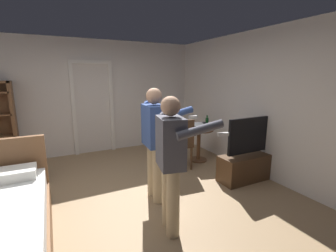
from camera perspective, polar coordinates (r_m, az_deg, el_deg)
The scene contains 12 objects.
ground_plane at distance 3.62m, azimuth -11.11°, elevation -17.94°, with size 5.74×5.74×0.00m, color #997A56.
wall_back at distance 5.79m, azimuth -18.90°, elevation 6.50°, with size 5.37×0.12×2.60m, color silver.
wall_right at distance 4.60m, azimuth 21.55°, elevation 5.01°, with size 0.12×5.46×2.60m, color silver.
doorway_frame at distance 5.73m, azimuth -17.71°, elevation 5.77°, with size 0.93×0.08×2.13m.
tv_flatscreen at distance 4.43m, azimuth 19.19°, elevation -8.19°, with size 1.17×0.40×1.11m.
side_table at distance 5.06m, azimuth 7.42°, elevation -3.21°, with size 0.61×0.61×0.70m.
laptop at distance 4.94m, azimuth 7.37°, elevation -0.22°, with size 0.40×0.41×0.15m.
bottle_on_table at distance 5.00m, azimuth 9.37°, elevation 0.68°, with size 0.06×0.06×0.29m.
wooden_chair at distance 4.55m, azimuth 3.28°, elevation -3.92°, with size 0.46×0.46×0.99m.
person_blue_shirt at distance 2.66m, azimuth 0.88°, elevation -7.54°, with size 0.67×0.65×1.59m.
person_striped_shirt at distance 3.36m, azimuth -3.11°, elevation -2.65°, with size 0.65×0.62×1.63m.
suitcase_dark at distance 4.73m, azimuth -30.79°, elevation -9.71°, with size 0.47×0.31×0.36m, color black.
Camera 1 is at (-0.79, -3.04, 1.80)m, focal length 25.25 mm.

